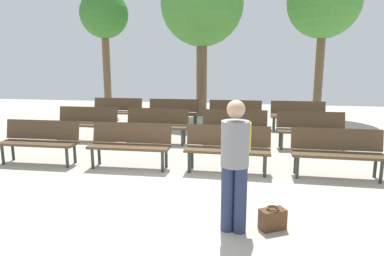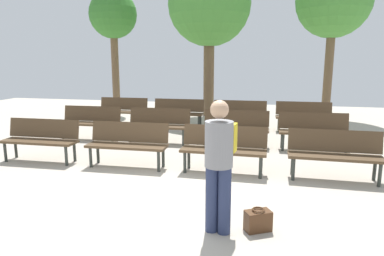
{
  "view_description": "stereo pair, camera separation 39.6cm",
  "coord_description": "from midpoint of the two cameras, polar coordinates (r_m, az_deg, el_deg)",
  "views": [
    {
      "loc": [
        1.3,
        -4.81,
        2.12
      ],
      "look_at": [
        0.0,
        2.97,
        0.55
      ],
      "focal_mm": 32.56,
      "sensor_mm": 36.0,
      "label": 1
    },
    {
      "loc": [
        1.69,
        -4.73,
        2.12
      ],
      "look_at": [
        0.0,
        2.97,
        0.55
      ],
      "focal_mm": 32.56,
      "sensor_mm": 36.0,
      "label": 2
    }
  ],
  "objects": [
    {
      "name": "bench_r2_c0",
      "position": [
        11.55,
        -10.31,
        3.03
      ],
      "size": [
        1.61,
        0.51,
        0.87
      ],
      "rotation": [
        0.0,
        0.0,
        0.02
      ],
      "color": "#4C3823",
      "rests_on": "ground_plane"
    },
    {
      "name": "bench_r2_c1",
      "position": [
        10.98,
        -1.23,
        2.78
      ],
      "size": [
        1.61,
        0.51,
        0.87
      ],
      "rotation": [
        0.0,
        0.0,
        0.02
      ],
      "color": "#4C3823",
      "rests_on": "ground_plane"
    },
    {
      "name": "tree_2",
      "position": [
        13.32,
        3.77,
        19.4
      ],
      "size": [
        2.99,
        2.99,
        5.56
      ],
      "color": "brown",
      "rests_on": "ground_plane"
    },
    {
      "name": "bench_r1_c2",
      "position": [
        8.66,
        8.51,
        0.37
      ],
      "size": [
        1.61,
        0.5,
        0.87
      ],
      "rotation": [
        0.0,
        0.0,
        0.01
      ],
      "color": "#4C3823",
      "rests_on": "ground_plane"
    },
    {
      "name": "bench_r0_c2",
      "position": [
        6.61,
        6.95,
        -2.97
      ],
      "size": [
        1.61,
        0.5,
        0.87
      ],
      "rotation": [
        0.0,
        0.0,
        -0.01
      ],
      "color": "#4C3823",
      "rests_on": "ground_plane"
    },
    {
      "name": "bench_r2_c3",
      "position": [
        10.83,
        18.82,
        2.06
      ],
      "size": [
        1.6,
        0.5,
        0.87
      ],
      "rotation": [
        0.0,
        0.0,
        0.01
      ],
      "color": "#4C3823",
      "rests_on": "ground_plane"
    },
    {
      "name": "bench_r0_c0",
      "position": [
        7.88,
        -22.19,
        -1.42
      ],
      "size": [
        1.61,
        0.51,
        0.87
      ],
      "rotation": [
        0.0,
        0.0,
        0.02
      ],
      "color": "#4C3823",
      "rests_on": "ground_plane"
    },
    {
      "name": "bench_r1_c1",
      "position": [
        8.95,
        -4.22,
        0.82
      ],
      "size": [
        1.61,
        0.51,
        0.87
      ],
      "rotation": [
        0.0,
        0.0,
        0.02
      ],
      "color": "#4C3823",
      "rests_on": "ground_plane"
    },
    {
      "name": "bench_r0_c3",
      "position": [
        6.74,
        23.9,
        -3.58
      ],
      "size": [
        1.61,
        0.5,
        0.87
      ],
      "rotation": [
        0.0,
        0.0,
        -0.01
      ],
      "color": "#4C3823",
      "rests_on": "ground_plane"
    },
    {
      "name": "bench_r0_c1",
      "position": [
        7.01,
        -8.87,
        -2.21
      ],
      "size": [
        1.61,
        0.51,
        0.87
      ],
      "rotation": [
        0.0,
        0.0,
        0.02
      ],
      "color": "#4C3823",
      "rests_on": "ground_plane"
    },
    {
      "name": "tree_1",
      "position": [
        13.85,
        22.99,
        18.55
      ],
      "size": [
        2.59,
        2.59,
        5.42
      ],
      "color": "brown",
      "rests_on": "ground_plane"
    },
    {
      "name": "tree_0",
      "position": [
        14.45,
        -11.99,
        17.4
      ],
      "size": [
        1.84,
        1.84,
        4.74
      ],
      "color": "brown",
      "rests_on": "ground_plane"
    },
    {
      "name": "bench_r2_c2",
      "position": [
        10.7,
        8.88,
        2.43
      ],
      "size": [
        1.61,
        0.51,
        0.87
      ],
      "rotation": [
        0.0,
        0.0,
        0.02
      ],
      "color": "#4C3823",
      "rests_on": "ground_plane"
    },
    {
      "name": "handbag",
      "position": [
        4.61,
        13.27,
        -14.55
      ],
      "size": [
        0.37,
        0.31,
        0.29
      ],
      "color": "#4C2D19",
      "rests_on": "ground_plane"
    },
    {
      "name": "bench_r1_c0",
      "position": [
        9.63,
        -15.16,
        1.2
      ],
      "size": [
        1.61,
        0.53,
        0.87
      ],
      "rotation": [
        0.0,
        0.0,
        0.03
      ],
      "color": "#4C3823",
      "rests_on": "ground_plane"
    },
    {
      "name": "visitor_with_backpack",
      "position": [
        4.24,
        7.22,
        -5.02
      ],
      "size": [
        0.38,
        0.56,
        1.65
      ],
      "rotation": [
        0.0,
        0.0,
        3.0
      ],
      "color": "navy",
      "rests_on": "ground_plane"
    },
    {
      "name": "ground_plane",
      "position": [
        5.43,
        -4.73,
        -11.76
      ],
      "size": [
        24.0,
        24.0,
        0.0
      ],
      "primitive_type": "plane",
      "color": "#B2A899"
    },
    {
      "name": "bench_r1_c3",
      "position": [
        8.72,
        20.51,
        -0.15
      ],
      "size": [
        1.62,
        0.55,
        0.87
      ],
      "rotation": [
        0.0,
        0.0,
        0.04
      ],
      "color": "#4C3823",
      "rests_on": "ground_plane"
    }
  ]
}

